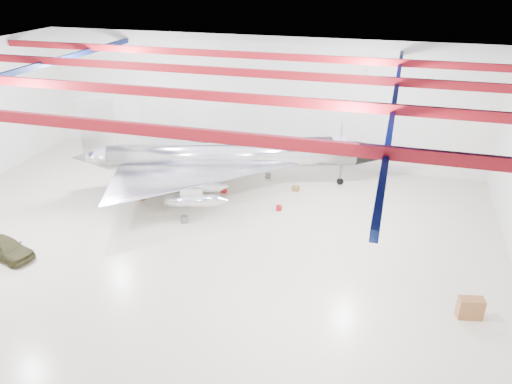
% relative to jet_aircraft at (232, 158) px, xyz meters
% --- Properties ---
extents(floor, '(40.00, 40.00, 0.00)m').
position_rel_jet_aircraft_xyz_m(floor, '(-0.05, -8.26, -2.44)').
color(floor, beige).
rests_on(floor, ground).
extents(wall_back, '(40.00, 0.00, 40.00)m').
position_rel_jet_aircraft_xyz_m(wall_back, '(-0.05, 6.74, 3.06)').
color(wall_back, silver).
rests_on(wall_back, floor).
extents(ceiling, '(40.00, 40.00, 0.00)m').
position_rel_jet_aircraft_xyz_m(ceiling, '(-0.05, -8.26, 8.56)').
color(ceiling, '#0A0F38').
rests_on(ceiling, wall_back).
extents(ceiling_structure, '(39.50, 29.50, 1.08)m').
position_rel_jet_aircraft_xyz_m(ceiling_structure, '(-0.05, -8.26, 7.88)').
color(ceiling_structure, maroon).
rests_on(ceiling_structure, ceiling).
extents(jet_aircraft, '(26.39, 19.77, 7.44)m').
position_rel_jet_aircraft_xyz_m(jet_aircraft, '(0.00, 0.00, 0.00)').
color(jet_aircraft, silver).
rests_on(jet_aircraft, floor).
extents(jeep, '(4.16, 2.45, 1.33)m').
position_rel_jet_aircraft_xyz_m(jeep, '(-9.97, -13.95, -1.78)').
color(jeep, '#37351B').
rests_on(jeep, floor).
extents(desk, '(1.36, 0.87, 1.16)m').
position_rel_jet_aircraft_xyz_m(desk, '(16.94, -12.07, -1.86)').
color(desk, brown).
rests_on(desk, floor).
extents(crate_ply, '(0.55, 0.48, 0.33)m').
position_rel_jet_aircraft_xyz_m(crate_ply, '(-5.88, -4.26, -2.28)').
color(crate_ply, olive).
rests_on(crate_ply, floor).
extents(toolbox_red, '(0.49, 0.42, 0.30)m').
position_rel_jet_aircraft_xyz_m(toolbox_red, '(-0.28, -1.33, -2.29)').
color(toolbox_red, '#A11016').
rests_on(toolbox_red, floor).
extents(engine_drum, '(0.69, 0.69, 0.48)m').
position_rel_jet_aircraft_xyz_m(engine_drum, '(-1.29, -6.72, -2.20)').
color(engine_drum, '#59595B').
rests_on(engine_drum, floor).
extents(parts_bin, '(0.57, 0.46, 0.39)m').
position_rel_jet_aircraft_xyz_m(parts_bin, '(5.10, 0.63, -2.25)').
color(parts_bin, olive).
rests_on(parts_bin, floor).
extents(crate_small, '(0.44, 0.38, 0.27)m').
position_rel_jet_aircraft_xyz_m(crate_small, '(-6.32, -2.79, -2.31)').
color(crate_small, '#59595B').
rests_on(crate_small, floor).
extents(tool_chest, '(0.50, 0.50, 0.38)m').
position_rel_jet_aircraft_xyz_m(tool_chest, '(4.64, -3.06, -2.25)').
color(tool_chest, '#A11016').
rests_on(tool_chest, floor).
extents(oil_barrel, '(0.50, 0.41, 0.33)m').
position_rel_jet_aircraft_xyz_m(oil_barrel, '(-2.71, -2.87, -2.27)').
color(oil_barrel, olive).
rests_on(oil_barrel, floor).
extents(spares_box, '(0.51, 0.51, 0.40)m').
position_rel_jet_aircraft_xyz_m(spares_box, '(2.30, 2.57, -2.24)').
color(spares_box, '#59595B').
rests_on(spares_box, floor).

